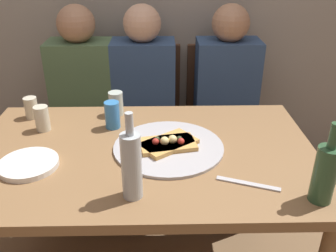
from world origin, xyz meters
name	(u,v)px	position (x,y,z in m)	size (l,w,h in m)	color
dining_table	(143,167)	(0.00, 0.00, 0.64)	(1.39, 0.86, 0.72)	olive
pizza_tray	(169,147)	(0.10, 0.01, 0.73)	(0.44, 0.44, 0.01)	#ADADB2
pizza_slice_last	(168,144)	(0.10, 0.01, 0.74)	(0.24, 0.17, 0.05)	tan
pizza_slice_extra	(168,143)	(0.10, 0.01, 0.74)	(0.25, 0.24, 0.05)	tan
wine_bottle	(131,165)	(-0.02, -0.29, 0.84)	(0.07, 0.07, 0.30)	#B2BCC1
beer_bottle	(325,173)	(0.59, -0.33, 0.83)	(0.07, 0.07, 0.28)	#2D5133
tumbler_near	(42,118)	(-0.45, 0.19, 0.78)	(0.06, 0.06, 0.11)	beige
tumbler_far	(31,108)	(-0.53, 0.31, 0.77)	(0.06, 0.06, 0.10)	beige
wine_glass	(116,103)	(-0.14, 0.34, 0.78)	(0.07, 0.07, 0.11)	#B7C6BC
soda_can	(112,115)	(-0.14, 0.20, 0.78)	(0.07, 0.07, 0.12)	#337AC1
plate_stack	(29,164)	(-0.42, -0.11, 0.73)	(0.22, 0.22, 0.02)	white
table_knife	(248,184)	(0.37, -0.24, 0.72)	(0.22, 0.02, 0.01)	#B7B7BC
chair_left	(88,111)	(-0.38, 0.83, 0.51)	(0.44, 0.44, 0.90)	#472D1E
chair_middle	(145,111)	(-0.02, 0.83, 0.51)	(0.44, 0.44, 0.90)	#472D1E
chair_right	(222,110)	(0.46, 0.83, 0.51)	(0.44, 0.44, 0.90)	#472D1E
guest_in_sweater	(81,102)	(-0.38, 0.68, 0.64)	(0.36, 0.56, 1.17)	#4C6B47
guest_in_beanie	(144,101)	(-0.02, 0.68, 0.64)	(0.36, 0.56, 1.17)	navy
guest_by_wall	(228,101)	(0.46, 0.68, 0.64)	(0.36, 0.56, 1.17)	navy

